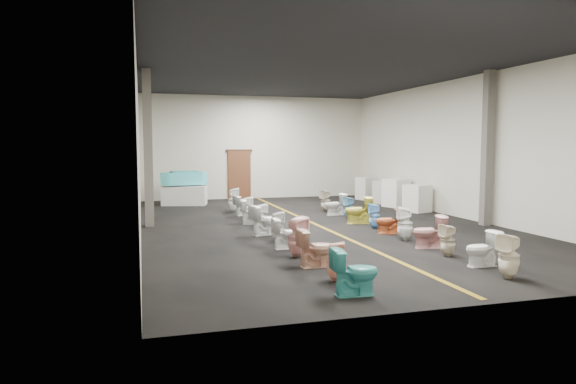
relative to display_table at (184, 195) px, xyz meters
name	(u,v)px	position (x,y,z in m)	size (l,w,h in m)	color
floor	(316,224)	(3.33, -6.17, -0.37)	(16.00, 16.00, 0.00)	black
ceiling	(316,71)	(3.33, -6.17, 4.13)	(16.00, 16.00, 0.00)	black
wall_back	(257,148)	(3.33, 1.83, 1.88)	(10.00, 10.00, 0.00)	beige
wall_front	(498,152)	(3.33, -14.17, 1.88)	(10.00, 10.00, 0.00)	beige
wall_left	(139,149)	(-1.67, -6.17, 1.88)	(16.00, 16.00, 0.00)	beige
wall_right	(464,148)	(8.33, -6.17, 1.88)	(16.00, 16.00, 0.00)	beige
aisle_stripe	(316,224)	(3.33, -6.17, -0.37)	(0.12, 15.60, 0.01)	#836113
back_door	(239,175)	(2.53, 1.77, 0.68)	(1.00, 0.10, 2.10)	#562D19
door_frame	(239,151)	(2.53, 1.78, 1.75)	(1.15, 0.08, 0.10)	#331C11
column_left	(148,149)	(-1.42, -5.17, 1.88)	(0.25, 0.25, 4.50)	#59544C
column_right	(487,149)	(8.08, -7.67, 1.88)	(0.25, 0.25, 4.50)	#59544C
display_table	(184,195)	(0.00, 0.00, 0.00)	(1.69, 0.84, 0.75)	silver
bathtub	(184,178)	(0.00, 0.00, 0.70)	(1.85, 0.83, 0.55)	#47C7CD
appliance_crate_a	(417,198)	(7.73, -4.41, 0.10)	(0.74, 0.74, 0.96)	silver
appliance_crate_b	(396,193)	(7.73, -2.85, 0.16)	(0.78, 0.78, 1.07)	white
appliance_crate_c	(382,192)	(7.73, -1.66, 0.07)	(0.78, 0.78, 0.89)	silver
appliance_crate_d	(366,188)	(7.73, -0.14, 0.11)	(0.68, 0.68, 0.97)	silver
toilet_left_0	(355,272)	(1.54, -13.20, 0.00)	(0.42, 0.74, 0.75)	teal
toilet_left_1	(335,261)	(1.56, -12.31, -0.03)	(0.31, 0.32, 0.69)	#EDAD93
toilet_left_2	(316,248)	(1.59, -11.23, 0.00)	(0.41, 0.73, 0.74)	#DEA387
toilet_left_3	(297,237)	(1.48, -10.33, 0.06)	(0.39, 0.40, 0.86)	#DFA49F
toilet_left_4	(287,233)	(1.53, -9.39, -0.02)	(0.39, 0.69, 0.70)	white
toilet_left_5	(277,226)	(1.56, -8.40, -0.01)	(0.32, 0.33, 0.72)	silver
toilet_left_6	(265,220)	(1.46, -7.51, 0.02)	(0.44, 0.77, 0.79)	white
toilet_left_7	(261,216)	(1.59, -6.48, -0.02)	(0.32, 0.32, 0.70)	white
toilet_left_8	(253,212)	(1.54, -5.62, 0.00)	(0.42, 0.73, 0.74)	white
toilet_left_9	(247,208)	(1.56, -4.68, -0.01)	(0.33, 0.34, 0.73)	white
toilet_left_10	(244,205)	(1.65, -3.64, -0.04)	(0.37, 0.66, 0.67)	silver
toilet_left_11	(234,200)	(1.48, -2.67, 0.05)	(0.38, 0.39, 0.85)	white
toilet_right_0	(509,256)	(4.56, -13.00, 0.03)	(0.36, 0.37, 0.81)	#F2E3C8
toilet_right_1	(483,249)	(4.69, -12.10, -0.03)	(0.39, 0.68, 0.69)	white
toilet_right_2	(448,240)	(4.57, -11.12, -0.03)	(0.31, 0.32, 0.69)	beige
toilet_right_3	(429,232)	(4.65, -10.24, 0.00)	(0.42, 0.74, 0.76)	#D79592
toilet_right_4	(405,224)	(4.61, -9.22, 0.04)	(0.38, 0.39, 0.84)	white
toilet_right_5	(389,221)	(4.66, -8.24, -0.03)	(0.38, 0.67, 0.69)	#CF6230
toilet_right_6	(375,216)	(4.68, -7.35, -0.02)	(0.32, 0.33, 0.71)	#79BEF0
toilet_right_7	(358,210)	(4.60, -6.39, 0.03)	(0.45, 0.80, 0.81)	#E6DC4D
toilet_right_8	(349,208)	(4.75, -5.36, -0.02)	(0.32, 0.33, 0.71)	#70ADD3
toilet_right_9	(335,204)	(4.64, -4.42, -0.01)	(0.41, 0.71, 0.73)	white
toilet_right_10	(326,201)	(4.62, -3.53, 0.01)	(0.35, 0.36, 0.78)	beige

